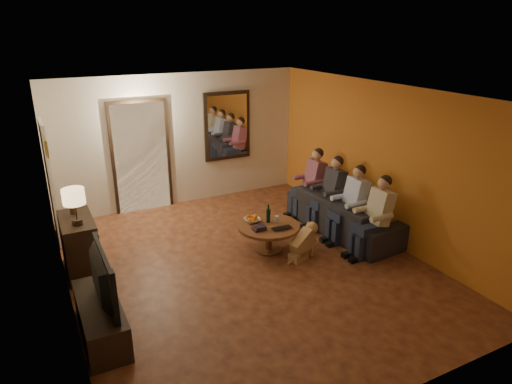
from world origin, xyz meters
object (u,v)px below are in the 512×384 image
dresser (80,245)px  person_c (331,195)px  table_lamp (75,207)px  person_b (352,206)px  laptop (283,230)px  person_a (376,219)px  person_d (312,185)px  wine_bottle (268,213)px  tv (95,278)px  tv_stand (101,319)px  coffee_table (268,238)px  dog (303,242)px  bowl (252,220)px  sofa (344,214)px

dresser → person_c: bearing=-4.6°
person_c → table_lamp: bearing=178.4°
person_b → laptop: (-1.34, -0.02, -0.14)m
table_lamp → laptop: table_lamp is taller
table_lamp → person_a: 4.45m
person_d → person_c: bearing=-90.0°
wine_bottle → person_b: bearing=-14.7°
dresser → tv: bearing=-90.0°
dresser → person_b: bearing=-12.6°
person_b → person_d: bearing=90.0°
table_lamp → laptop: (2.88, -0.74, -0.65)m
tv_stand → wine_bottle: bearing=21.1°
tv → coffee_table: 3.00m
dresser → dog: dresser is taller
table_lamp → person_c: 4.25m
dog → tv: bearing=169.9°
person_b → bowl: size_ratio=4.63×
table_lamp → person_b: 4.31m
person_b → dog: 1.15m
table_lamp → person_d: 4.28m
tv_stand → coffee_table: coffee_table is taller
person_a → person_b: same height
laptop → coffee_table: bearing=113.6°
table_lamp → bowl: (2.60, -0.24, -0.63)m
person_c → person_d: (0.00, 0.60, 0.00)m
table_lamp → laptop: size_ratio=1.64×
sofa → bowl: size_ratio=8.81×
bowl → person_d: bearing=23.8°
person_a → bowl: bearing=146.2°
person_d → laptop: (-1.34, -1.22, -0.14)m
dog → person_b: bearing=-8.9°
coffee_table → dog: bearing=-53.1°
coffee_table → bowl: 0.38m
person_c → laptop: person_c is taller
person_c → coffee_table: (-1.44, -0.34, -0.38)m
tv_stand → dog: bearing=9.5°
person_a → coffee_table: person_a is taller
person_a → laptop: bearing=156.4°
wine_bottle → laptop: size_ratio=0.94×
dresser → tv_stand: bearing=-90.0°
bowl → wine_bottle: size_ratio=0.84×
person_c → coffee_table: bearing=-166.9°
laptop → person_b: bearing=4.6°
dresser → tv_stand: size_ratio=0.72×
table_lamp → person_a: table_lamp is taller
table_lamp → wine_bottle: bearing=-7.2°
coffee_table → wine_bottle: size_ratio=3.21×
dresser → wine_bottle: bearing=-11.5°
table_lamp → person_c: bearing=-1.6°
person_d → wine_bottle: size_ratio=3.87×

